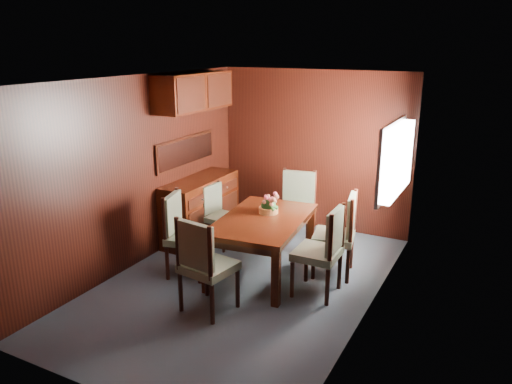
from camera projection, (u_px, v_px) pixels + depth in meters
The scene contains 11 objects.
ground at pixel (243, 283), 5.99m from camera, with size 4.50×4.50×0.00m, color #3D4A54.
room_shell at pixel (248, 144), 5.85m from camera, with size 3.06×4.52×2.41m.
sideboard at pixel (201, 208), 7.27m from camera, with size 0.48×1.40×0.90m, color black.
dining_table at pixel (263, 226), 6.08m from camera, with size 1.13×1.65×0.73m.
chair_left_near at pixel (182, 230), 6.09m from camera, with size 0.58×0.60×1.04m.
chair_left_far at pixel (217, 211), 7.01m from camera, with size 0.45×0.47×0.89m.
chair_right_near at pixel (324, 247), 5.56m from camera, with size 0.49×0.51×1.06m.
chair_right_far at pixel (341, 230), 6.06m from camera, with size 0.57×0.58×1.05m.
chair_head at pixel (203, 261), 5.18m from camera, with size 0.57×0.56×1.07m.
chair_foot at pixel (297, 204), 7.03m from camera, with size 0.58×0.56×1.06m.
flower_centerpiece at pixel (269, 203), 6.20m from camera, with size 0.26×0.26×0.26m.
Camera 1 is at (2.64, -4.74, 2.78)m, focal length 35.00 mm.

